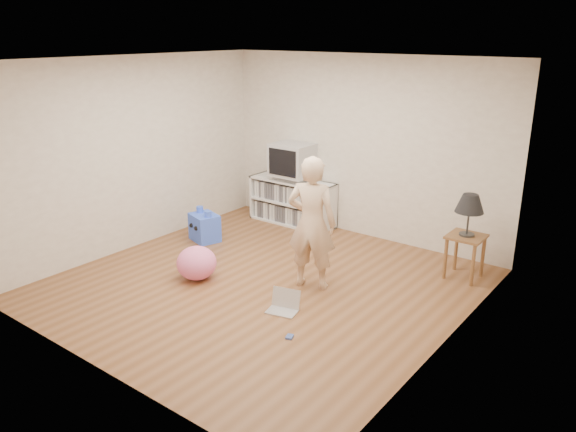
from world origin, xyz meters
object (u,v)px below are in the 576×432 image
(media_unit, at_px, (293,201))
(side_table, at_px, (465,246))
(laptop, at_px, (284,305))
(table_lamp, at_px, (470,204))
(plush_blue, at_px, (205,227))
(crt_tv, at_px, (293,160))
(person, at_px, (312,223))
(plush_pink, at_px, (197,263))
(dvd_deck, at_px, (293,178))

(media_unit, bearing_deg, side_table, -7.59)
(media_unit, relative_size, laptop, 3.71)
(table_lamp, bearing_deg, plush_blue, -163.51)
(crt_tv, xyz_separation_m, person, (1.55, -1.70, -0.23))
(crt_tv, relative_size, plush_blue, 1.21)
(crt_tv, xyz_separation_m, table_lamp, (2.90, -0.37, -0.08))
(crt_tv, distance_m, table_lamp, 2.92)
(crt_tv, xyz_separation_m, plush_pink, (0.32, -2.38, -0.81))
(plush_pink, bearing_deg, dvd_deck, 97.70)
(person, relative_size, laptop, 4.19)
(plush_blue, height_order, plush_pink, plush_blue)
(crt_tv, bearing_deg, side_table, -7.22)
(side_table, distance_m, person, 1.93)
(media_unit, xyz_separation_m, plush_pink, (0.32, -2.40, -0.14))
(dvd_deck, distance_m, laptop, 2.98)
(media_unit, relative_size, side_table, 2.55)
(table_lamp, bearing_deg, laptop, -121.46)
(dvd_deck, relative_size, plush_pink, 0.93)
(side_table, bearing_deg, person, -135.31)
(plush_blue, xyz_separation_m, plush_pink, (0.87, -0.99, 0.00))
(table_lamp, relative_size, laptop, 1.36)
(table_lamp, bearing_deg, media_unit, 172.41)
(crt_tv, bearing_deg, laptop, -54.95)
(person, relative_size, plush_blue, 3.19)
(table_lamp, height_order, plush_blue, table_lamp)
(side_table, xyz_separation_m, laptop, (-1.23, -2.01, -0.36))
(plush_pink, bearing_deg, plush_blue, 131.22)
(person, bearing_deg, table_lamp, -153.57)
(crt_tv, relative_size, table_lamp, 1.17)
(plush_blue, bearing_deg, plush_pink, -30.73)
(person, distance_m, plush_blue, 2.20)
(side_table, bearing_deg, table_lamp, 180.00)
(media_unit, bearing_deg, plush_blue, -111.29)
(dvd_deck, relative_size, plush_blue, 0.91)
(plush_blue, bearing_deg, laptop, -6.03)
(dvd_deck, bearing_deg, table_lamp, -7.28)
(dvd_deck, height_order, plush_blue, dvd_deck)
(laptop, bearing_deg, crt_tv, 110.83)
(crt_tv, relative_size, plush_pink, 1.24)
(media_unit, relative_size, dvd_deck, 3.11)
(crt_tv, xyz_separation_m, side_table, (2.90, -0.37, -0.60))
(side_table, height_order, laptop, side_table)
(media_unit, xyz_separation_m, table_lamp, (2.90, -0.39, 0.59))
(dvd_deck, relative_size, laptop, 1.19)
(person, xyz_separation_m, plush_blue, (-2.10, 0.31, -0.59))
(table_lamp, xyz_separation_m, person, (-1.35, -1.33, -0.15))
(dvd_deck, distance_m, plush_blue, 1.59)
(plush_blue, bearing_deg, side_table, 34.54)
(side_table, relative_size, plush_blue, 1.11)
(media_unit, height_order, dvd_deck, dvd_deck)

